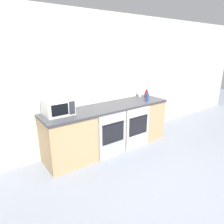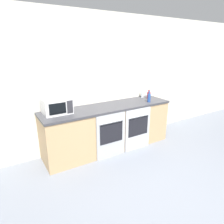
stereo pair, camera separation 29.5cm
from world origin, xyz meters
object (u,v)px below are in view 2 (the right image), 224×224
Objects in this scene: oven_right at (138,129)px; bottle_clear at (142,93)px; microwave at (57,106)px; oven_left at (111,136)px; bottle_red at (149,95)px; bottle_blue at (149,98)px.

bottle_clear is at bearing 45.11° from oven_right.
microwave is 1.98m from bottle_clear.
oven_left is 1.36m from bottle_red.
bottle_blue is at bearing 9.32° from oven_left.
bottle_red is (0.58, 0.38, 0.54)m from oven_right.
bottle_clear is at bearing 3.59° from microwave.
microwave is (-1.43, 0.43, 0.59)m from oven_right.
oven_left is at bearing -162.45° from bottle_red.
microwave reaches higher than bottle_red.
oven_left is 0.61m from oven_right.
microwave reaches higher than bottle_clear.
oven_right is 0.96m from bottle_clear.
bottle_red is at bearing 49.54° from bottle_blue.
microwave is (-0.82, 0.43, 0.59)m from oven_left.
oven_right is (0.61, 0.00, 0.00)m from oven_left.
bottle_blue is at bearing -8.14° from microwave.
bottle_blue is at bearing 22.56° from oven_right.
bottle_clear is 1.05× the size of bottle_blue.
bottle_blue is at bearing -111.20° from bottle_clear.
microwave is at bearing 178.57° from bottle_red.
bottle_red is 0.18m from bottle_clear.
oven_right is 3.65× the size of bottle_blue.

